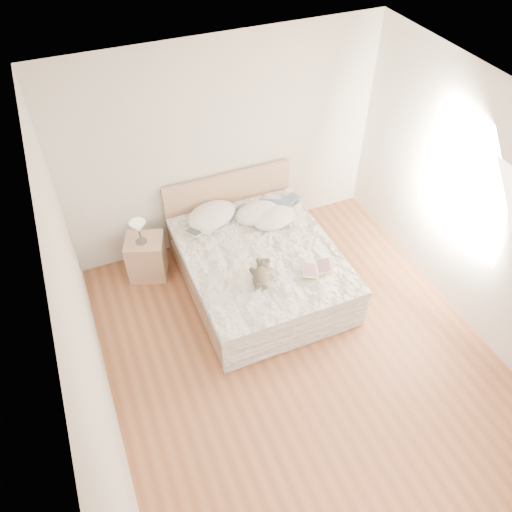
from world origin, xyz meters
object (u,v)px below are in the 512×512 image
at_px(photo_book, 200,231).
at_px(teddy_bear, 261,280).
at_px(bed, 258,265).
at_px(childrens_book, 317,268).
at_px(nightstand, 147,257).
at_px(table_lamp, 138,228).

xyz_separation_m(photo_book, teddy_bear, (0.36, -1.05, 0.02)).
height_order(bed, childrens_book, bed).
distance_m(nightstand, childrens_book, 2.13).
bearing_deg(photo_book, teddy_bear, -102.69).
height_order(table_lamp, childrens_book, table_lamp).
distance_m(bed, table_lamp, 1.48).
relative_size(bed, childrens_book, 6.00).
xyz_separation_m(bed, nightstand, (-1.21, 0.69, -0.03)).
relative_size(bed, photo_book, 6.98).
relative_size(nightstand, teddy_bear, 1.70).
relative_size(bed, teddy_bear, 6.50).
distance_m(bed, teddy_bear, 0.66).
relative_size(nightstand, childrens_book, 1.57).
bearing_deg(nightstand, photo_book, -14.95).
bearing_deg(nightstand, teddy_bear, -50.17).
bearing_deg(teddy_bear, nightstand, 154.38).
relative_size(nightstand, table_lamp, 1.83).
bearing_deg(photo_book, bed, -74.57).
bearing_deg(bed, photo_book, 137.04).
height_order(bed, photo_book, bed).
distance_m(photo_book, teddy_bear, 1.11).
distance_m(table_lamp, photo_book, 0.72).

